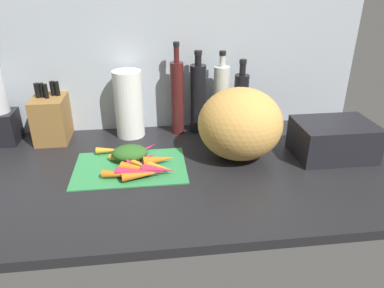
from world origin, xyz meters
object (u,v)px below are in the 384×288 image
at_px(cutting_board, 130,167).
at_px(carrot_8, 138,169).
at_px(paper_towel_roll, 129,104).
at_px(carrot_1, 161,167).
at_px(bottle_1, 198,98).
at_px(bottle_0, 177,97).
at_px(carrot_4, 125,175).
at_px(carrot_6, 158,170).
at_px(carrot_9, 138,164).
at_px(winter_squash, 240,124).
at_px(bottle_3, 241,102).
at_px(carrot_3, 112,150).
at_px(carrot_10, 139,172).
at_px(carrot_2, 161,159).
at_px(carrot_0, 126,159).
at_px(dish_rack, 333,139).
at_px(bottle_2, 221,99).
at_px(carrot_7, 142,158).
at_px(knife_block, 52,118).
at_px(carrot_11, 144,150).
at_px(carrot_5, 143,175).

relative_size(cutting_board, carrot_8, 3.23).
bearing_deg(paper_towel_roll, carrot_8, -84.27).
distance_m(carrot_1, bottle_1, 0.39).
bearing_deg(bottle_0, cutting_board, -123.58).
height_order(carrot_4, carrot_6, carrot_6).
relative_size(carrot_1, carrot_6, 1.13).
bearing_deg(bottle_0, carrot_9, -118.12).
bearing_deg(winter_squash, carrot_4, -163.26).
distance_m(carrot_1, carrot_9, 0.08).
bearing_deg(paper_towel_roll, carrot_9, -83.50).
bearing_deg(bottle_3, carrot_3, -162.42).
height_order(carrot_10, bottle_3, bottle_3).
height_order(carrot_2, paper_towel_roll, paper_towel_roll).
xyz_separation_m(cutting_board, carrot_0, (-0.02, 0.03, 0.01)).
distance_m(carrot_6, dish_rack, 0.64).
distance_m(cutting_board, winter_squash, 0.41).
bearing_deg(cutting_board, paper_towel_roll, 91.00).
relative_size(carrot_9, paper_towel_roll, 0.58).
relative_size(carrot_8, carrot_9, 0.76).
xyz_separation_m(carrot_8, bottle_2, (0.34, 0.33, 0.12)).
bearing_deg(carrot_9, carrot_7, 75.14).
distance_m(carrot_4, winter_squash, 0.43).
relative_size(carrot_3, knife_block, 0.49).
distance_m(carrot_10, carrot_11, 0.17).
distance_m(carrot_3, dish_rack, 0.80).
xyz_separation_m(carrot_5, carrot_10, (-0.01, 0.01, 0.00)).
distance_m(carrot_3, carrot_6, 0.24).
bearing_deg(carrot_5, carrot_10, 128.99).
height_order(carrot_1, carrot_10, carrot_10).
relative_size(knife_block, dish_rack, 0.85).
bearing_deg(carrot_3, bottle_3, 17.58).
distance_m(carrot_6, bottle_1, 0.42).
xyz_separation_m(carrot_3, carrot_10, (0.10, -0.18, 0.00)).
bearing_deg(carrot_1, carrot_6, -115.97).
relative_size(cutting_board, winter_squash, 1.27).
height_order(carrot_7, bottle_1, bottle_1).
xyz_separation_m(carrot_1, carrot_11, (-0.06, 0.13, 0.00)).
bearing_deg(carrot_8, bottle_0, 64.58).
xyz_separation_m(carrot_0, carrot_7, (0.05, -0.00, 0.00)).
relative_size(carrot_7, bottle_1, 0.35).
distance_m(carrot_3, bottle_3, 0.55).
xyz_separation_m(winter_squash, bottle_0, (-0.20, 0.24, 0.03)).
distance_m(bottle_0, bottle_1, 0.09).
relative_size(carrot_0, carrot_9, 0.82).
relative_size(carrot_7, bottle_3, 0.39).
bearing_deg(carrot_5, carrot_3, 120.10).
xyz_separation_m(carrot_4, dish_rack, (0.74, 0.09, 0.04)).
xyz_separation_m(carrot_4, carrot_6, (0.11, 0.01, 0.00)).
bearing_deg(carrot_5, carrot_8, 112.96).
bearing_deg(carrot_10, cutting_board, 113.59).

